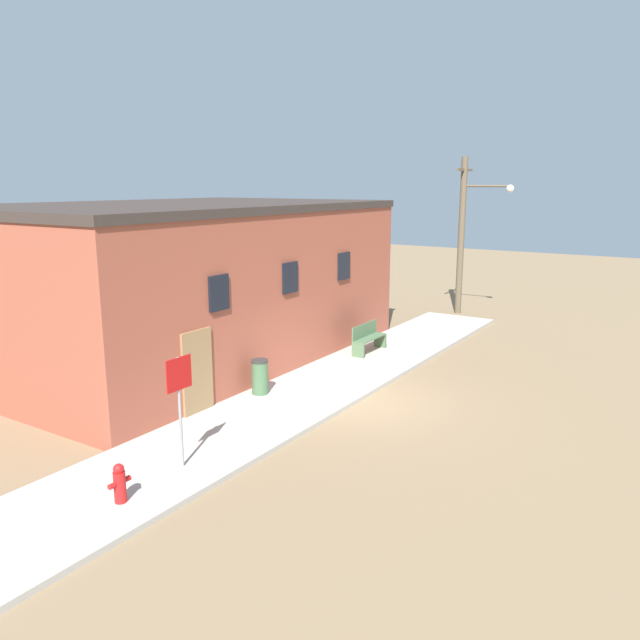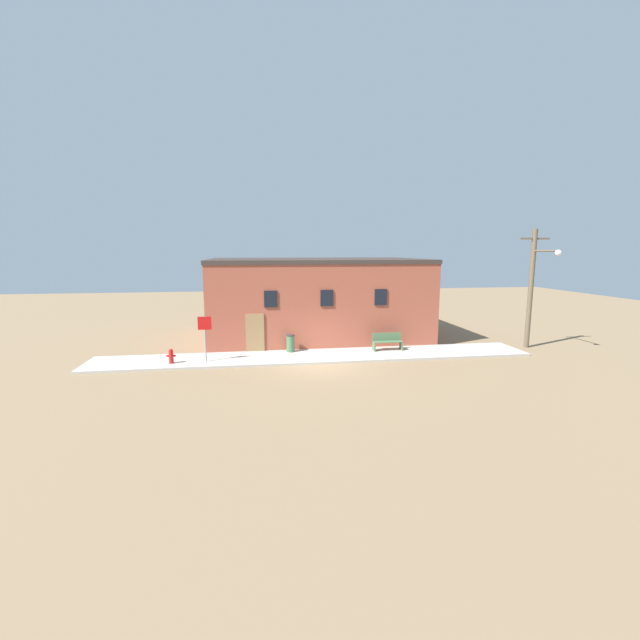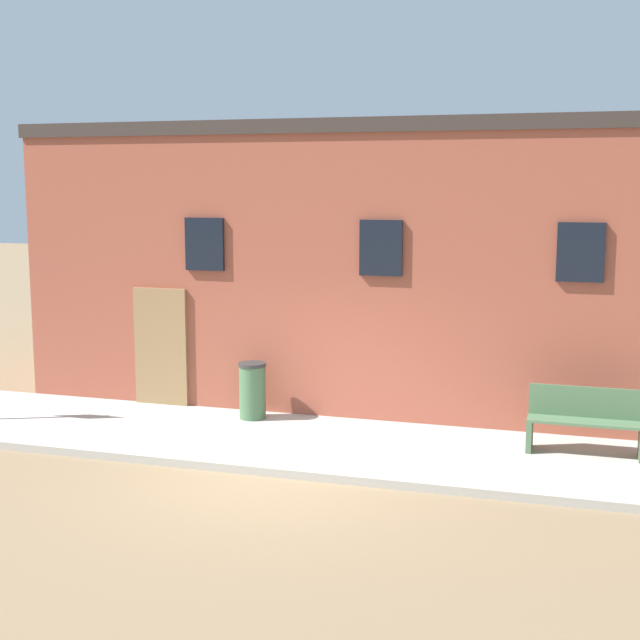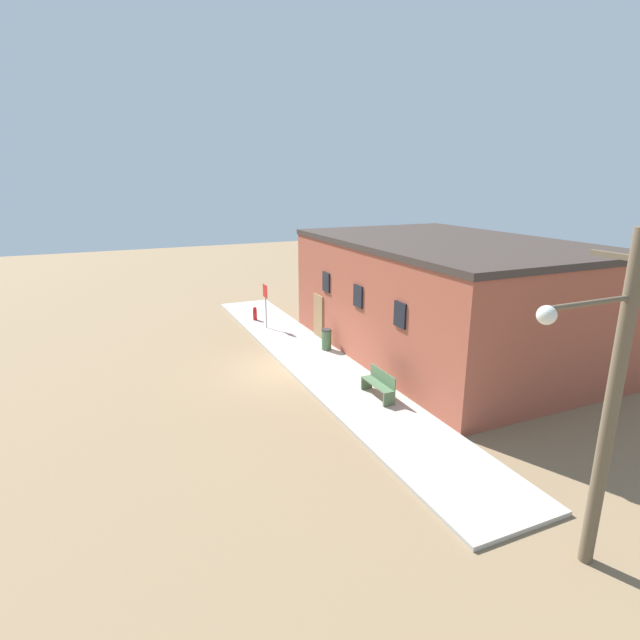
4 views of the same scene
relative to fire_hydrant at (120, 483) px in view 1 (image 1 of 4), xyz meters
name	(u,v)px [view 1 (image 1 of 4)]	position (x,y,z in m)	size (l,w,h in m)	color
ground_plane	(361,401)	(7.20, -0.89, -0.49)	(80.00, 80.00, 0.00)	#846B4C
sidewalk	(315,390)	(7.20, 0.56, -0.43)	(22.88, 2.90, 0.12)	#B2ADA3
brick_building	(184,281)	(8.05, 6.27, 2.05)	(13.33, 8.67, 5.06)	#9E4C38
fire_hydrant	(120,483)	(0.00, 0.00, 0.00)	(0.45, 0.22, 0.73)	red
stop_sign	(179,391)	(1.65, 0.10, 1.22)	(0.65, 0.06, 2.26)	gray
bench	(368,338)	(11.32, 1.12, 0.11)	(1.64, 0.44, 0.96)	#4C6B47
trash_bin	(260,377)	(5.98, 1.53, 0.11)	(0.46, 0.46, 0.95)	#426642
utility_pole	(465,231)	(19.73, 0.94, 3.17)	(1.80, 2.30, 6.78)	brown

